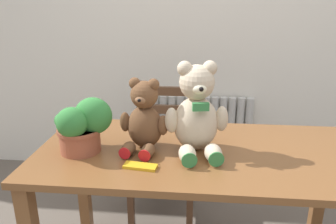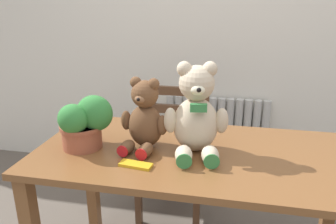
{
  "view_description": "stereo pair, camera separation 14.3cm",
  "coord_description": "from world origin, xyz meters",
  "px_view_note": "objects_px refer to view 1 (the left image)",
  "views": [
    {
      "loc": [
        -0.01,
        -0.98,
        1.4
      ],
      "look_at": [
        -0.14,
        0.36,
        0.93
      ],
      "focal_mm": 35.0,
      "sensor_mm": 36.0,
      "label": 1
    },
    {
      "loc": [
        0.13,
        -0.96,
        1.4
      ],
      "look_at": [
        -0.14,
        0.36,
        0.93
      ],
      "focal_mm": 35.0,
      "sensor_mm": 36.0,
      "label": 2
    }
  ],
  "objects_px": {
    "potted_plant": "(82,125)",
    "chocolate_bar": "(140,166)",
    "teddy_bear_left": "(144,119)",
    "teddy_bear_right": "(197,114)",
    "wooden_chair_behind": "(164,150)"
  },
  "relations": [
    {
      "from": "teddy_bear_left",
      "to": "potted_plant",
      "type": "distance_m",
      "value": 0.27
    },
    {
      "from": "wooden_chair_behind",
      "to": "teddy_bear_left",
      "type": "relative_size",
      "value": 2.73
    },
    {
      "from": "teddy_bear_right",
      "to": "chocolate_bar",
      "type": "xyz_separation_m",
      "value": [
        -0.22,
        -0.19,
        -0.16
      ]
    },
    {
      "from": "teddy_bear_left",
      "to": "potted_plant",
      "type": "height_order",
      "value": "teddy_bear_left"
    },
    {
      "from": "teddy_bear_left",
      "to": "teddy_bear_right",
      "type": "bearing_deg",
      "value": -171.91
    },
    {
      "from": "teddy_bear_left",
      "to": "teddy_bear_right",
      "type": "distance_m",
      "value": 0.23
    },
    {
      "from": "wooden_chair_behind",
      "to": "chocolate_bar",
      "type": "relative_size",
      "value": 6.57
    },
    {
      "from": "teddy_bear_left",
      "to": "potted_plant",
      "type": "bearing_deg",
      "value": 22.54
    },
    {
      "from": "teddy_bear_right",
      "to": "chocolate_bar",
      "type": "distance_m",
      "value": 0.33
    },
    {
      "from": "teddy_bear_left",
      "to": "chocolate_bar",
      "type": "relative_size",
      "value": 2.41
    },
    {
      "from": "teddy_bear_left",
      "to": "wooden_chair_behind",
      "type": "bearing_deg",
      "value": -82.55
    },
    {
      "from": "wooden_chair_behind",
      "to": "chocolate_bar",
      "type": "distance_m",
      "value": 0.92
    },
    {
      "from": "potted_plant",
      "to": "chocolate_bar",
      "type": "xyz_separation_m",
      "value": [
        0.27,
        -0.13,
        -0.12
      ]
    },
    {
      "from": "potted_plant",
      "to": "chocolate_bar",
      "type": "height_order",
      "value": "potted_plant"
    },
    {
      "from": "teddy_bear_left",
      "to": "potted_plant",
      "type": "xyz_separation_m",
      "value": [
        -0.26,
        -0.06,
        -0.02
      ]
    }
  ]
}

